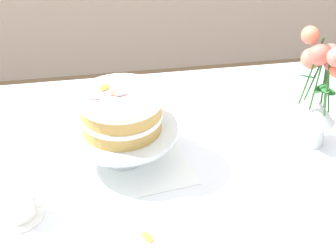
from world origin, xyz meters
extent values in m
cube|color=white|center=(0.00, 0.00, 0.72)|extent=(1.40, 1.00, 0.03)
cylinder|color=brown|center=(-0.60, 0.40, 0.35)|extent=(0.06, 0.06, 0.71)
cylinder|color=brown|center=(0.60, 0.40, 0.35)|extent=(0.06, 0.06, 0.71)
cube|color=white|center=(-0.19, 0.05, 0.74)|extent=(0.36, 0.36, 0.00)
cylinder|color=silver|center=(-0.19, 0.05, 0.75)|extent=(0.11, 0.11, 0.01)
cylinder|color=silver|center=(-0.19, 0.05, 0.79)|extent=(0.03, 0.03, 0.07)
cylinder|color=silver|center=(-0.19, 0.05, 0.83)|extent=(0.29, 0.29, 0.01)
cylinder|color=tan|center=(-0.19, 0.05, 0.86)|extent=(0.20, 0.20, 0.04)
cylinder|color=white|center=(-0.19, 0.05, 0.88)|extent=(0.21, 0.21, 0.01)
cylinder|color=tan|center=(-0.19, 0.05, 0.91)|extent=(0.20, 0.20, 0.04)
cylinder|color=white|center=(-0.19, 0.05, 0.93)|extent=(0.21, 0.21, 0.02)
ellipsoid|color=pink|center=(-0.26, 0.05, 0.94)|extent=(0.04, 0.03, 0.01)
ellipsoid|color=pink|center=(-0.19, 0.05, 0.94)|extent=(0.03, 0.02, 0.01)
ellipsoid|color=#E56B51|center=(-0.20, 0.06, 0.94)|extent=(0.04, 0.03, 0.00)
ellipsoid|color=yellow|center=(-0.23, 0.09, 0.94)|extent=(0.04, 0.04, 0.01)
cylinder|color=silver|center=(0.33, 0.04, 0.78)|extent=(0.07, 0.07, 0.08)
cone|color=silver|center=(0.33, 0.04, 0.85)|extent=(0.11, 0.11, 0.06)
cylinder|color=#2D6028|center=(0.34, 0.04, 0.92)|extent=(0.02, 0.01, 0.13)
sphere|color=#DE666B|center=(0.35, 0.04, 0.99)|extent=(0.05, 0.05, 0.05)
cylinder|color=#2D6028|center=(0.34, 0.05, 0.93)|extent=(0.02, 0.01, 0.15)
sphere|color=#E47266|center=(0.34, 0.06, 1.01)|extent=(0.05, 0.05, 0.05)
ellipsoid|color=#236B2D|center=(0.33, 0.06, 0.91)|extent=(0.05, 0.04, 0.01)
cylinder|color=#2D6028|center=(0.32, 0.07, 0.92)|extent=(0.02, 0.03, 0.13)
sphere|color=#E67A65|center=(0.31, 0.08, 0.98)|extent=(0.05, 0.05, 0.05)
cylinder|color=#2D6028|center=(0.30, 0.06, 0.96)|extent=(0.03, 0.02, 0.20)
sphere|color=#F87E5D|center=(0.29, 0.07, 1.06)|extent=(0.05, 0.05, 0.05)
ellipsoid|color=#236B2D|center=(0.30, 0.07, 0.94)|extent=(0.05, 0.04, 0.02)
cylinder|color=#2D6028|center=(0.31, 0.04, 0.94)|extent=(0.02, 0.01, 0.16)
sphere|color=#E26758|center=(0.30, 0.03, 1.02)|extent=(0.05, 0.05, 0.05)
ellipsoid|color=#236B2D|center=(0.32, 0.03, 0.91)|extent=(0.05, 0.03, 0.02)
cylinder|color=#2D6028|center=(0.33, 0.02, 0.94)|extent=(0.01, 0.03, 0.17)
sphere|color=#F57B6B|center=(0.33, 0.00, 1.03)|extent=(0.05, 0.05, 0.05)
ellipsoid|color=#236B2D|center=(0.33, 0.03, 0.92)|extent=(0.02, 0.05, 0.01)
cylinder|color=#2D6028|center=(0.34, 0.02, 0.92)|extent=(0.02, 0.03, 0.13)
ellipsoid|color=#236B2D|center=(0.35, 0.03, 0.91)|extent=(0.04, 0.05, 0.01)
cylinder|color=white|center=(-0.45, -0.12, 0.74)|extent=(0.11, 0.11, 0.01)
cylinder|color=white|center=(-0.45, -0.12, 0.78)|extent=(0.08, 0.08, 0.06)
torus|color=white|center=(-0.40, -0.12, 0.78)|extent=(0.03, 0.01, 0.03)
ellipsoid|color=yellow|center=(-0.16, -0.24, 0.74)|extent=(0.04, 0.04, 0.01)
camera|label=1|loc=(-0.25, -1.06, 1.62)|focal=56.84mm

